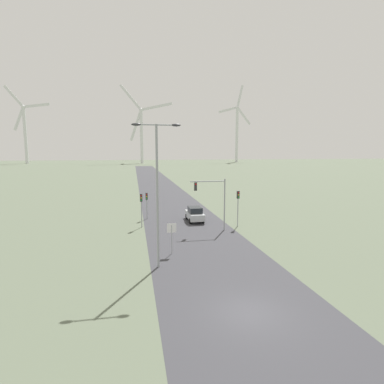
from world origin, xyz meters
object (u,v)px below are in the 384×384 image
Objects in this scene: wind_turbine_center at (237,129)px; traffic_light_post_near_left at (141,203)px; stop_sign_near at (172,233)px; traffic_light_post_mid_left at (147,200)px; traffic_light_mast_overhead at (213,194)px; wind_turbine_far_left at (25,129)px; traffic_light_post_near_right at (238,201)px; streetlamp at (157,180)px; wind_turbine_left at (141,129)px; car_approaching at (195,214)px.

traffic_light_post_near_left is at bearing -112.30° from wind_turbine_center.
stop_sign_near is 0.78× the size of traffic_light_post_mid_left.
traffic_light_mast_overhead is at bearing 51.01° from stop_sign_near.
wind_turbine_far_left is at bearing 179.38° from wind_turbine_center.
traffic_light_post_near_left is (-2.31, 9.81, 1.00)m from stop_sign_near.
traffic_light_post_mid_left is at bearing 149.44° from traffic_light_post_near_right.
streetlamp is at bearing -89.60° from traffic_light_post_mid_left.
traffic_light_post_near_left is 0.68× the size of traffic_light_mast_overhead.
stop_sign_near is 204.40m from wind_turbine_left.
wind_turbine_far_left reaches higher than stop_sign_near.
car_approaching is (-1.01, 4.99, -3.21)m from traffic_light_mast_overhead.
traffic_light_mast_overhead is 0.09× the size of wind_turbine_center.
wind_turbine_left is at bearing -173.54° from wind_turbine_center.
traffic_light_post_near_right is 12.04m from traffic_light_post_mid_left.
streetlamp is 4.00× the size of stop_sign_near.
traffic_light_post_near_left is 0.06× the size of wind_turbine_center.
traffic_light_post_mid_left is at bearing -68.70° from wind_turbine_far_left.
stop_sign_near is 11.99m from traffic_light_post_near_right.
traffic_light_post_mid_left reaches higher than car_approaching.
wind_turbine_far_left is at bearing 109.80° from streetlamp.
traffic_light_post_near_right is at bearing 46.36° from streetlamp.
car_approaching is (6.74, 1.91, -1.99)m from traffic_light_post_near_left.
traffic_light_post_near_right is at bearing -66.80° from wind_turbine_far_left.
traffic_light_mast_overhead is (7.75, -3.08, 1.22)m from traffic_light_post_near_left.
traffic_light_mast_overhead is at bearing -110.11° from wind_turbine_center.
traffic_light_post_near_left is 194.59m from wind_turbine_left.
wind_turbine_center reaches higher than wind_turbine_left.
wind_turbine_center is (80.51, 211.77, 25.25)m from stop_sign_near.
streetlamp is 0.20× the size of wind_turbine_far_left.
wind_turbine_center reaches higher than traffic_light_post_near_left.
wind_turbine_center reaches higher than wind_turbine_far_left.
traffic_light_mast_overhead is 197.44m from wind_turbine_left.
wind_turbine_left is at bearing 91.62° from traffic_light_post_near_right.
streetlamp is 0.19× the size of wind_turbine_left.
car_approaching is 219.77m from wind_turbine_far_left.
wind_turbine_center is at bearing 69.11° from streetlamp.
stop_sign_near is 0.04× the size of wind_turbine_center.
car_approaching is at bearing 68.07° from streetlamp.
traffic_light_mast_overhead is 0.11× the size of wind_turbine_far_left.
traffic_light_post_near_left is 8.43m from traffic_light_mast_overhead.
stop_sign_near is (1.38, 2.74, -4.85)m from streetlamp.
car_approaching is 0.07× the size of wind_turbine_left.
car_approaching is 192.85m from wind_turbine_left.
traffic_light_post_near_left reaches higher than car_approaching.
wind_turbine_left is (-1.09, 191.31, 24.31)m from car_approaching.
wind_turbine_left reaches higher than stop_sign_near.
traffic_light_post_near_right is 196.36m from wind_turbine_left.
traffic_light_post_near_right reaches higher than traffic_light_post_mid_left.
wind_turbine_far_left is 0.89× the size of wind_turbine_center.
traffic_light_post_near_right is 3.77m from traffic_light_mast_overhead.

